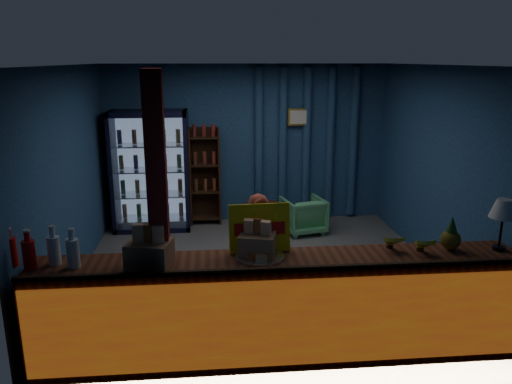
# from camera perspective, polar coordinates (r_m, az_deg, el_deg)

# --- Properties ---
(ground) EXTENTS (4.60, 4.60, 0.00)m
(ground) POSITION_cam_1_polar(r_m,az_deg,el_deg) (6.58, 0.39, -8.95)
(ground) COLOR #515154
(ground) RESTS_ON ground
(room_walls) EXTENTS (4.60, 4.60, 4.60)m
(room_walls) POSITION_cam_1_polar(r_m,az_deg,el_deg) (6.12, 0.42, 4.61)
(room_walls) COLOR navy
(room_walls) RESTS_ON ground
(counter) EXTENTS (4.40, 0.57, 0.99)m
(counter) POSITION_cam_1_polar(r_m,az_deg,el_deg) (4.67, 2.77, -13.06)
(counter) COLOR brown
(counter) RESTS_ON ground
(support_post) EXTENTS (0.16, 0.16, 2.60)m
(support_post) POSITION_cam_1_polar(r_m,az_deg,el_deg) (4.34, -11.01, -3.74)
(support_post) COLOR maroon
(support_post) RESTS_ON ground
(beverage_cooler) EXTENTS (1.20, 0.62, 1.90)m
(beverage_cooler) POSITION_cam_1_polar(r_m,az_deg,el_deg) (8.15, -11.87, 2.35)
(beverage_cooler) COLOR black
(beverage_cooler) RESTS_ON ground
(bottle_shelf) EXTENTS (0.50, 0.28, 1.60)m
(bottle_shelf) POSITION_cam_1_polar(r_m,az_deg,el_deg) (8.26, -5.84, 1.78)
(bottle_shelf) COLOR #371D11
(bottle_shelf) RESTS_ON ground
(curtain_folds) EXTENTS (1.74, 0.14, 2.50)m
(curtain_folds) POSITION_cam_1_polar(r_m,az_deg,el_deg) (8.40, 5.80, 5.51)
(curtain_folds) COLOR navy
(curtain_folds) RESTS_ON room_walls
(framed_picture) EXTENTS (0.36, 0.04, 0.28)m
(framed_picture) POSITION_cam_1_polar(r_m,az_deg,el_deg) (8.27, 4.91, 8.53)
(framed_picture) COLOR gold
(framed_picture) RESTS_ON room_walls
(shopkeeper) EXTENTS (0.56, 0.43, 1.37)m
(shopkeeper) POSITION_cam_1_polar(r_m,az_deg,el_deg) (5.14, 0.37, -7.79)
(shopkeeper) COLOR maroon
(shopkeeper) RESTS_ON ground
(green_chair) EXTENTS (0.73, 0.74, 0.57)m
(green_chair) POSITION_cam_1_polar(r_m,az_deg,el_deg) (7.92, 5.42, -2.64)
(green_chair) COLOR #5AB476
(green_chair) RESTS_ON ground
(side_table) EXTENTS (0.63, 0.53, 0.58)m
(side_table) POSITION_cam_1_polar(r_m,az_deg,el_deg) (7.79, 0.87, -3.15)
(side_table) COLOR #371D11
(side_table) RESTS_ON ground
(yellow_sign) EXTENTS (0.56, 0.14, 0.45)m
(yellow_sign) POSITION_cam_1_polar(r_m,az_deg,el_deg) (4.57, 0.40, -4.15)
(yellow_sign) COLOR yellow
(yellow_sign) RESTS_ON counter
(soda_bottles) EXTENTS (0.65, 0.19, 0.35)m
(soda_bottles) POSITION_cam_1_polar(r_m,az_deg,el_deg) (4.64, -23.30, -6.22)
(soda_bottles) COLOR red
(soda_bottles) RESTS_ON counter
(snack_box_left) EXTENTS (0.41, 0.37, 0.38)m
(snack_box_left) POSITION_cam_1_polar(r_m,az_deg,el_deg) (4.35, -12.08, -6.76)
(snack_box_left) COLOR #A67250
(snack_box_left) RESTS_ON counter
(snack_box_centre) EXTENTS (0.37, 0.33, 0.34)m
(snack_box_centre) POSITION_cam_1_polar(r_m,az_deg,el_deg) (4.50, 0.15, -5.86)
(snack_box_centre) COLOR #A67250
(snack_box_centre) RESTS_ON counter
(pastry_tray) EXTENTS (0.45, 0.45, 0.07)m
(pastry_tray) POSITION_cam_1_polar(r_m,az_deg,el_deg) (4.49, 0.43, -7.24)
(pastry_tray) COLOR silver
(pastry_tray) RESTS_ON counter
(banana_bunches) EXTENTS (0.48, 0.29, 0.16)m
(banana_bunches) POSITION_cam_1_polar(r_m,az_deg,el_deg) (4.83, 16.85, -5.56)
(banana_bunches) COLOR yellow
(banana_bunches) RESTS_ON counter
(table_lamp) EXTENTS (0.25, 0.25, 0.49)m
(table_lamp) POSITION_cam_1_polar(r_m,az_deg,el_deg) (5.07, 26.45, -1.92)
(table_lamp) COLOR black
(table_lamp) RESTS_ON counter
(pineapple) EXTENTS (0.18, 0.18, 0.32)m
(pineapple) POSITION_cam_1_polar(r_m,az_deg,el_deg) (4.96, 21.37, -4.78)
(pineapple) COLOR brown
(pineapple) RESTS_ON counter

